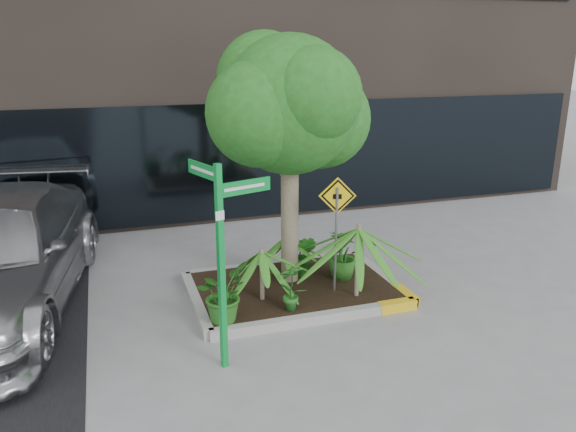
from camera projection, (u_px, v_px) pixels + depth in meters
name	position (u px, v px, depth m)	size (l,w,h in m)	color
ground	(288.00, 302.00, 8.87)	(80.00, 80.00, 0.00)	gray
planter	(296.00, 288.00, 9.16)	(3.35, 2.36, 0.15)	#9E9E99
tree	(289.00, 105.00, 8.57)	(2.76, 2.45, 4.13)	gray
palm_front	(359.00, 228.00, 8.46)	(1.32, 1.32, 1.47)	gray
palm_left	(262.00, 252.00, 8.43)	(0.92, 0.92, 1.03)	gray
palm_back	(285.00, 237.00, 9.39)	(0.80, 0.80, 0.89)	gray
shrub_a	(222.00, 293.00, 7.86)	(0.74, 0.74, 0.82)	#245E1B
shrub_b	(342.00, 255.00, 9.30)	(0.47, 0.47, 0.84)	#2B6D20
shrub_c	(292.00, 287.00, 8.18)	(0.39, 0.39, 0.74)	#246820
shrub_d	(304.00, 255.00, 9.45)	(0.39, 0.39, 0.72)	#20621C
street_sign_post	(222.00, 244.00, 6.71)	(0.92, 0.75, 2.60)	#0E9B3A
cattle_sign	(337.00, 216.00, 8.53)	(0.55, 0.18, 1.86)	slate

